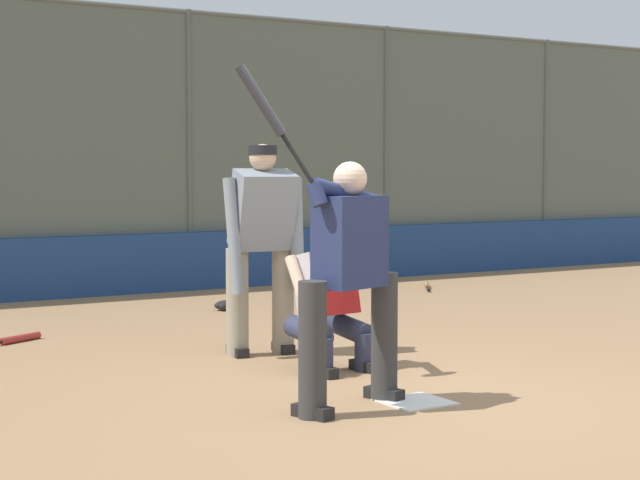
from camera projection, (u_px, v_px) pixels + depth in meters
ground_plane at (415, 403)px, 7.22m from camera, size 160.00×160.00×0.00m
home_plate_marker at (415, 402)px, 7.22m from camera, size 0.43×0.43×0.01m
backstop_fence at (72, 142)px, 13.08m from camera, size 21.93×0.08×3.63m
padding_wall at (77, 267)px, 13.09m from camera, size 21.42×0.18×0.75m
batter_at_plate at (348, 274)px, 6.98m from camera, size 1.15×0.56×2.24m
catcher_behind_plate at (332, 295)px, 8.31m from camera, size 0.63×0.74×1.16m
umpire_home at (262, 242)px, 8.99m from camera, size 0.72×0.49×1.78m
spare_bat_near_backstop at (427, 285)px, 14.14m from camera, size 0.52×0.72×0.07m
spare_bat_by_padding at (15, 339)px, 9.68m from camera, size 0.73×0.42×0.07m
fielding_glove_on_dirt at (227, 305)px, 11.94m from camera, size 0.31×0.23×0.11m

